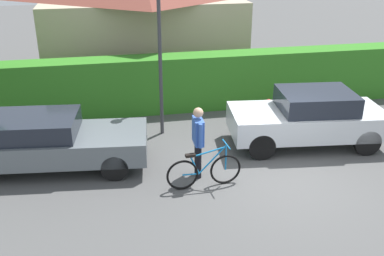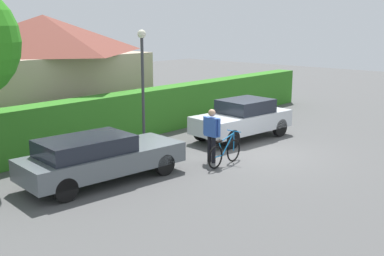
{
  "view_description": "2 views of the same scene",
  "coord_description": "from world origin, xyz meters",
  "px_view_note": "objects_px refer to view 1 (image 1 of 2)",
  "views": [
    {
      "loc": [
        -3.76,
        -8.4,
        5.15
      ],
      "look_at": [
        -1.99,
        0.39,
        1.23
      ],
      "focal_mm": 41.39,
      "sensor_mm": 36.0,
      "label": 1
    },
    {
      "loc": [
        -12.95,
        -8.61,
        4.31
      ],
      "look_at": [
        -2.85,
        0.34,
        1.28
      ],
      "focal_mm": 44.2,
      "sensor_mm": 36.0,
      "label": 2
    }
  ],
  "objects_px": {
    "parked_car_far": "(309,117)",
    "person_rider": "(198,137)",
    "street_lamp": "(160,40)",
    "bicycle": "(204,171)",
    "fire_hydrant": "(268,112)",
    "parked_car_near": "(43,140)"
  },
  "relations": [
    {
      "from": "parked_car_near",
      "to": "person_rider",
      "type": "distance_m",
      "value": 3.68
    },
    {
      "from": "parked_car_far",
      "to": "fire_hydrant",
      "type": "bearing_deg",
      "value": 111.75
    },
    {
      "from": "parked_car_near",
      "to": "parked_car_far",
      "type": "xyz_separation_m",
      "value": [
        6.7,
        -0.02,
        0.06
      ]
    },
    {
      "from": "parked_car_far",
      "to": "street_lamp",
      "type": "distance_m",
      "value": 4.39
    },
    {
      "from": "parked_car_near",
      "to": "fire_hydrant",
      "type": "distance_m",
      "value": 6.3
    },
    {
      "from": "bicycle",
      "to": "street_lamp",
      "type": "distance_m",
      "value": 3.85
    },
    {
      "from": "bicycle",
      "to": "person_rider",
      "type": "bearing_deg",
      "value": 94.38
    },
    {
      "from": "bicycle",
      "to": "person_rider",
      "type": "height_order",
      "value": "person_rider"
    },
    {
      "from": "parked_car_far",
      "to": "parked_car_near",
      "type": "bearing_deg",
      "value": 179.83
    },
    {
      "from": "parked_car_far",
      "to": "person_rider",
      "type": "bearing_deg",
      "value": -160.89
    },
    {
      "from": "parked_car_near",
      "to": "fire_hydrant",
      "type": "relative_size",
      "value": 5.84
    },
    {
      "from": "fire_hydrant",
      "to": "person_rider",
      "type": "bearing_deg",
      "value": -136.16
    },
    {
      "from": "fire_hydrant",
      "to": "parked_car_far",
      "type": "bearing_deg",
      "value": -68.25
    },
    {
      "from": "bicycle",
      "to": "parked_car_far",
      "type": "bearing_deg",
      "value": 26.89
    },
    {
      "from": "bicycle",
      "to": "fire_hydrant",
      "type": "relative_size",
      "value": 2.11
    },
    {
      "from": "bicycle",
      "to": "person_rider",
      "type": "relative_size",
      "value": 1.01
    },
    {
      "from": "parked_car_near",
      "to": "bicycle",
      "type": "height_order",
      "value": "parked_car_near"
    },
    {
      "from": "parked_car_near",
      "to": "person_rider",
      "type": "xyz_separation_m",
      "value": [
        3.49,
        -1.13,
        0.29
      ]
    },
    {
      "from": "parked_car_near",
      "to": "person_rider",
      "type": "relative_size",
      "value": 2.79
    },
    {
      "from": "bicycle",
      "to": "street_lamp",
      "type": "relative_size",
      "value": 0.42
    },
    {
      "from": "parked_car_near",
      "to": "fire_hydrant",
      "type": "height_order",
      "value": "parked_car_near"
    },
    {
      "from": "person_rider",
      "to": "fire_hydrant",
      "type": "xyz_separation_m",
      "value": [
        2.64,
        2.53,
        -0.58
      ]
    }
  ]
}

